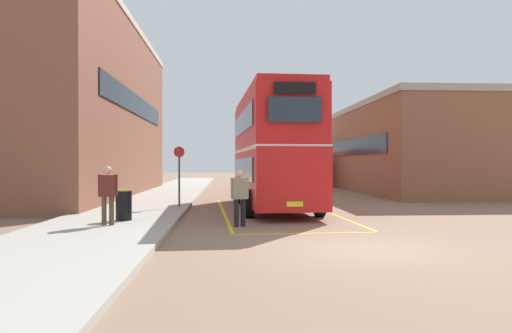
# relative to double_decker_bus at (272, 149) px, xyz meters

# --- Properties ---
(ground_plane) EXTENTS (135.60, 135.60, 0.00)m
(ground_plane) POSITION_rel_double_decker_bus_xyz_m (1.05, 5.33, -2.51)
(ground_plane) COLOR #846651
(sidewalk_left) EXTENTS (4.00, 57.60, 0.14)m
(sidewalk_left) POSITION_rel_double_decker_bus_xyz_m (-5.45, 7.73, -2.44)
(sidewalk_left) COLOR #A39E93
(sidewalk_left) RESTS_ON ground
(brick_building_left) EXTENTS (7.05, 21.45, 9.88)m
(brick_building_left) POSITION_rel_double_decker_bus_xyz_m (-10.51, 7.89, 2.43)
(brick_building_left) COLOR brown
(brick_building_left) RESTS_ON ground
(depot_building_right) EXTENTS (8.37, 16.57, 5.81)m
(depot_building_right) POSITION_rel_double_decker_bus_xyz_m (10.67, 11.00, 0.40)
(depot_building_right) COLOR brown
(depot_building_right) RESTS_ON ground
(double_decker_bus) EXTENTS (3.15, 9.85, 4.75)m
(double_decker_bus) POSITION_rel_double_decker_bus_xyz_m (0.00, 0.00, 0.00)
(double_decker_bus) COLOR black
(double_decker_bus) RESTS_ON ground
(single_deck_bus) EXTENTS (2.71, 9.30, 3.02)m
(single_deck_bus) POSITION_rel_double_decker_bus_xyz_m (4.16, 20.49, -0.87)
(single_deck_bus) COLOR black
(single_deck_bus) RESTS_ON ground
(pedestrian_boarding) EXTENTS (0.55, 0.37, 1.72)m
(pedestrian_boarding) POSITION_rel_double_decker_bus_xyz_m (-1.49, -5.35, -1.51)
(pedestrian_boarding) COLOR black
(pedestrian_boarding) RESTS_ON ground
(pedestrian_waiting_near) EXTENTS (0.57, 0.26, 1.69)m
(pedestrian_waiting_near) POSITION_rel_double_decker_bus_xyz_m (-5.29, -5.80, -1.39)
(pedestrian_waiting_near) COLOR #473828
(pedestrian_waiting_near) RESTS_ON sidewalk_left
(litter_bin) EXTENTS (0.52, 0.52, 0.95)m
(litter_bin) POSITION_rel_double_decker_bus_xyz_m (-5.08, -4.69, -1.89)
(litter_bin) COLOR black
(litter_bin) RESTS_ON sidewalk_left
(bus_stop_sign) EXTENTS (0.44, 0.09, 2.45)m
(bus_stop_sign) POSITION_rel_double_decker_bus_xyz_m (-3.82, -0.26, -0.89)
(bus_stop_sign) COLOR #4C4C51
(bus_stop_sign) RESTS_ON sidewalk_left
(bay_marking_yellow) EXTENTS (4.76, 11.95, 0.01)m
(bay_marking_yellow) POSITION_rel_double_decker_bus_xyz_m (0.05, -1.85, -2.51)
(bay_marking_yellow) COLOR gold
(bay_marking_yellow) RESTS_ON ground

